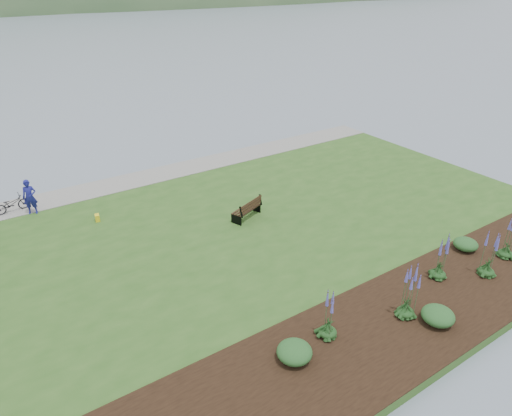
% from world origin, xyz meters
% --- Properties ---
extents(ground, '(600.00, 600.00, 0.00)m').
position_xyz_m(ground, '(0.00, 0.00, 0.00)').
color(ground, slate).
rests_on(ground, ground).
extents(lawn, '(34.00, 20.00, 0.40)m').
position_xyz_m(lawn, '(0.00, -2.00, 0.20)').
color(lawn, '#2B531D').
rests_on(lawn, ground).
extents(shoreline_path, '(34.00, 2.20, 0.03)m').
position_xyz_m(shoreline_path, '(0.00, 6.90, 0.42)').
color(shoreline_path, gray).
rests_on(shoreline_path, lawn).
extents(garden_bed, '(24.00, 4.40, 0.04)m').
position_xyz_m(garden_bed, '(3.00, -9.80, 0.42)').
color(garden_bed, black).
rests_on(garden_bed, lawn).
extents(far_hillside, '(580.00, 80.00, 38.00)m').
position_xyz_m(far_hillside, '(20.00, 170.00, 0.00)').
color(far_hillside, '#345530').
rests_on(far_hillside, ground).
extents(park_bench, '(1.80, 1.24, 1.04)m').
position_xyz_m(park_bench, '(2.43, -0.62, 0.91)').
color(park_bench, black).
rests_on(park_bench, lawn).
extents(person, '(0.90, 0.75, 2.10)m').
position_xyz_m(person, '(-6.24, 5.80, 1.45)').
color(person, navy).
rests_on(person, lawn).
extents(bicycle_a, '(0.79, 1.74, 0.88)m').
position_xyz_m(bicycle_a, '(-7.06, 6.52, 0.84)').
color(bicycle_a, black).
rests_on(bicycle_a, lawn).
extents(pannier, '(0.26, 0.35, 0.34)m').
position_xyz_m(pannier, '(-3.81, 3.20, 0.57)').
color(pannier, yellow).
rests_on(pannier, lawn).
extents(echium_0, '(0.62, 0.62, 2.36)m').
position_xyz_m(echium_0, '(3.07, -9.75, 1.46)').
color(echium_0, '#143915').
rests_on(echium_0, garden_bed).
extents(echium_1, '(0.62, 0.62, 2.14)m').
position_xyz_m(echium_1, '(5.94, -8.94, 1.31)').
color(echium_1, '#143915').
rests_on(echium_1, garden_bed).
extents(echium_2, '(0.62, 0.62, 2.07)m').
position_xyz_m(echium_2, '(7.67, -9.91, 1.22)').
color(echium_2, '#143915').
rests_on(echium_2, garden_bed).
extents(echium_3, '(0.62, 0.62, 2.38)m').
position_xyz_m(echium_3, '(9.55, -9.60, 1.42)').
color(echium_3, '#143915').
rests_on(echium_3, garden_bed).
extents(echium_4, '(0.62, 0.62, 2.20)m').
position_xyz_m(echium_4, '(0.14, -8.98, 1.28)').
color(echium_4, '#143915').
rests_on(echium_4, garden_bed).
extents(shrub_0, '(1.12, 1.12, 0.56)m').
position_xyz_m(shrub_0, '(-1.40, -9.18, 0.72)').
color(shrub_0, '#1E4C21').
rests_on(shrub_0, garden_bed).
extents(shrub_1, '(1.12, 1.12, 0.56)m').
position_xyz_m(shrub_1, '(3.71, -10.58, 0.72)').
color(shrub_1, '#1E4C21').
rests_on(shrub_1, garden_bed).
extents(shrub_2, '(1.02, 1.02, 0.51)m').
position_xyz_m(shrub_2, '(8.67, -8.31, 0.70)').
color(shrub_2, '#1E4C21').
rests_on(shrub_2, garden_bed).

